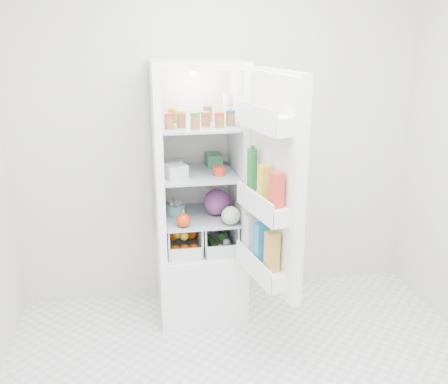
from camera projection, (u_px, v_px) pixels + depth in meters
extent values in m
cube|color=beige|center=(220.00, 128.00, 3.65)|extent=(3.00, 0.02, 2.60)
cube|color=white|center=(200.00, 277.00, 3.66)|extent=(0.60, 0.60, 0.50)
cube|color=white|center=(197.00, 64.00, 3.20)|extent=(0.60, 0.60, 0.05)
cube|color=white|center=(194.00, 153.00, 3.65)|extent=(0.60, 0.05, 1.25)
cube|color=white|center=(158.00, 164.00, 3.35)|extent=(0.05, 0.60, 1.25)
cube|color=white|center=(238.00, 160.00, 3.44)|extent=(0.05, 0.60, 1.25)
cube|color=white|center=(194.00, 154.00, 3.63)|extent=(0.50, 0.01, 1.25)
sphere|color=white|center=(193.00, 72.00, 3.42)|extent=(0.05, 0.05, 0.05)
cube|color=#A0AEBC|center=(200.00, 216.00, 3.49)|extent=(0.49, 0.53, 0.01)
cube|color=#A0AEBC|center=(199.00, 173.00, 3.40)|extent=(0.49, 0.53, 0.02)
cube|color=#A0AEBC|center=(198.00, 125.00, 3.30)|extent=(0.49, 0.53, 0.02)
cylinder|color=#B21919|center=(169.00, 122.00, 3.12)|extent=(0.06, 0.06, 0.08)
cylinder|color=gold|center=(181.00, 121.00, 3.18)|extent=(0.06, 0.06, 0.08)
cylinder|color=#267226|center=(195.00, 122.00, 3.12)|extent=(0.06, 0.06, 0.08)
cylinder|color=brown|center=(206.00, 119.00, 3.23)|extent=(0.06, 0.06, 0.08)
cylinder|color=#B21919|center=(220.00, 121.00, 3.17)|extent=(0.06, 0.06, 0.08)
cylinder|color=#194C8C|center=(230.00, 119.00, 3.23)|extent=(0.06, 0.06, 0.08)
cylinder|color=#BF8C19|center=(173.00, 116.00, 3.34)|extent=(0.06, 0.06, 0.08)
cylinder|color=#4C4C4C|center=(208.00, 115.00, 3.40)|extent=(0.06, 0.06, 0.08)
cylinder|color=white|center=(227.00, 107.00, 3.41)|extent=(0.06, 0.06, 0.18)
cube|color=silver|center=(175.00, 171.00, 3.27)|extent=(0.17, 0.17, 0.09)
cylinder|color=red|center=(219.00, 171.00, 3.33)|extent=(0.10, 0.10, 0.06)
cube|color=silver|center=(173.00, 164.00, 3.53)|extent=(0.21, 0.18, 0.04)
cube|color=#3B814F|center=(214.00, 160.00, 3.55)|extent=(0.11, 0.15, 0.09)
sphere|color=#5B1F5B|center=(217.00, 202.00, 3.47)|extent=(0.19, 0.19, 0.19)
sphere|color=red|center=(184.00, 220.00, 3.26)|extent=(0.09, 0.09, 0.09)
cylinder|color=#8AC0CE|center=(175.00, 209.00, 3.52)|extent=(0.15, 0.15, 0.06)
sphere|color=#A5BF8F|center=(231.00, 216.00, 3.30)|extent=(0.12, 0.12, 0.12)
sphere|color=#FF5F0D|center=(175.00, 250.00, 3.41)|extent=(0.07, 0.07, 0.07)
sphere|color=#FF5F0D|center=(185.00, 249.00, 3.42)|extent=(0.07, 0.07, 0.07)
sphere|color=#FF5F0D|center=(194.00, 248.00, 3.43)|extent=(0.07, 0.07, 0.07)
sphere|color=#FF5F0D|center=(174.00, 236.00, 3.50)|extent=(0.07, 0.07, 0.07)
sphere|color=#FF5F0D|center=(183.00, 235.00, 3.51)|extent=(0.07, 0.07, 0.07)
sphere|color=#FF5F0D|center=(192.00, 234.00, 3.52)|extent=(0.07, 0.07, 0.07)
sphere|color=yellow|center=(178.00, 234.00, 3.44)|extent=(0.06, 0.06, 0.06)
sphere|color=yellow|center=(186.00, 228.00, 3.55)|extent=(0.06, 0.06, 0.06)
sphere|color=yellow|center=(184.00, 236.00, 3.41)|extent=(0.06, 0.06, 0.06)
cylinder|color=#24531B|center=(212.00, 242.00, 3.57)|extent=(0.09, 0.21, 0.05)
cylinder|color=#24531B|center=(221.00, 232.00, 3.61)|extent=(0.08, 0.21, 0.05)
sphere|color=white|center=(220.00, 248.00, 3.46)|extent=(0.05, 0.05, 0.05)
sphere|color=white|center=(226.00, 242.00, 3.48)|extent=(0.05, 0.05, 0.05)
cube|color=white|center=(277.00, 184.00, 2.91)|extent=(0.17, 0.60, 1.30)
cube|color=white|center=(271.00, 184.00, 2.90)|extent=(0.11, 0.55, 1.26)
cube|color=white|center=(265.00, 121.00, 2.77)|extent=(0.20, 0.51, 0.10)
cube|color=white|center=(263.00, 206.00, 2.92)|extent=(0.20, 0.51, 0.10)
cube|color=white|center=(261.00, 267.00, 3.04)|extent=(0.20, 0.51, 0.10)
sphere|color=#956C43|center=(274.00, 113.00, 2.64)|extent=(0.05, 0.05, 0.05)
sphere|color=#956C43|center=(267.00, 111.00, 2.71)|extent=(0.05, 0.05, 0.05)
sphere|color=#956C43|center=(261.00, 109.00, 2.78)|extent=(0.05, 0.05, 0.05)
sphere|color=#956C43|center=(255.00, 107.00, 2.85)|extent=(0.05, 0.05, 0.05)
sphere|color=#956C43|center=(250.00, 105.00, 2.92)|extent=(0.05, 0.05, 0.05)
cylinder|color=#1B5F24|center=(252.00, 170.00, 2.99)|extent=(0.06, 0.06, 0.26)
cube|color=yellow|center=(265.00, 183.00, 2.84)|extent=(0.08, 0.08, 0.20)
cube|color=red|center=(276.00, 190.00, 2.71)|extent=(0.08, 0.08, 0.20)
cube|color=white|center=(251.00, 233.00, 3.12)|extent=(0.08, 0.08, 0.24)
cube|color=#2789C3|center=(261.00, 242.00, 2.99)|extent=(0.08, 0.08, 0.24)
cube|color=gold|center=(272.00, 252.00, 2.85)|extent=(0.08, 0.08, 0.24)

